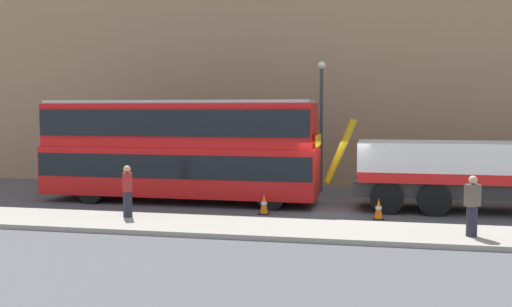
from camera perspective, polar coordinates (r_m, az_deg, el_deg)
ground_plane at (r=21.33m, az=7.93°, el=-5.57°), size 120.00×120.00×0.00m
near_kerb at (r=17.20m, az=7.07°, el=-7.72°), size 60.00×2.80×0.15m
building_facade at (r=27.89m, az=8.95°, el=13.41°), size 60.00×1.50×16.00m
recovery_tow_truck at (r=21.90m, az=22.99°, el=-0.97°), size 10.15×2.73×3.67m
double_decker_bus at (r=22.67m, az=-7.72°, el=0.70°), size 11.07×2.66×4.06m
pedestrian_onlooker at (r=19.16m, az=-12.83°, el=-3.79°), size 0.43×0.48×1.71m
pedestrian_bystander at (r=16.95m, az=20.96°, el=-5.04°), size 0.47×0.46×1.71m
traffic_cone_near_bus at (r=20.06m, az=0.81°, el=-5.18°), size 0.36×0.36×0.72m
traffic_cone_midway at (r=19.56m, az=12.25°, el=-5.52°), size 0.36×0.36×0.72m
street_lamp at (r=25.41m, az=6.60°, el=3.91°), size 0.36×0.36×5.83m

